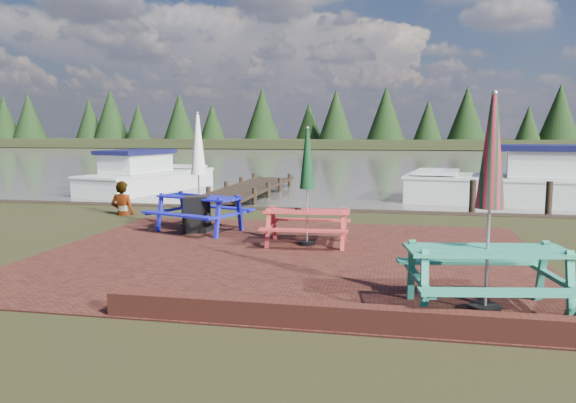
{
  "coord_description": "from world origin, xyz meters",
  "views": [
    {
      "loc": [
        1.97,
        -8.8,
        2.28
      ],
      "look_at": [
        0.01,
        1.06,
        1.0
      ],
      "focal_mm": 35.0,
      "sensor_mm": 36.0,
      "label": 1
    }
  ],
  "objects_px": {
    "picnic_table_teal": "(488,239)",
    "boat_jetty": "(147,178)",
    "jetty": "(249,189)",
    "picnic_table_blue": "(199,191)",
    "person": "(122,181)",
    "chalkboard": "(197,215)",
    "picnic_table_red": "(307,205)",
    "boat_near": "(535,186)"
  },
  "relations": [
    {
      "from": "picnic_table_teal",
      "to": "boat_jetty",
      "type": "xyz_separation_m",
      "value": [
        -11.13,
        13.94,
        -0.59
      ]
    },
    {
      "from": "jetty",
      "to": "boat_jetty",
      "type": "height_order",
      "value": "boat_jetty"
    },
    {
      "from": "picnic_table_blue",
      "to": "jetty",
      "type": "xyz_separation_m",
      "value": [
        -1.07,
        8.21,
        -0.82
      ]
    },
    {
      "from": "picnic_table_teal",
      "to": "person",
      "type": "height_order",
      "value": "picnic_table_teal"
    },
    {
      "from": "chalkboard",
      "to": "jetty",
      "type": "relative_size",
      "value": 0.09
    },
    {
      "from": "picnic_table_red",
      "to": "picnic_table_blue",
      "type": "relative_size",
      "value": 0.88
    },
    {
      "from": "jetty",
      "to": "person",
      "type": "height_order",
      "value": "person"
    },
    {
      "from": "jetty",
      "to": "boat_near",
      "type": "bearing_deg",
      "value": -1.54
    },
    {
      "from": "picnic_table_red",
      "to": "boat_near",
      "type": "relative_size",
      "value": 0.28
    },
    {
      "from": "jetty",
      "to": "boat_jetty",
      "type": "relative_size",
      "value": 1.34
    },
    {
      "from": "picnic_table_teal",
      "to": "person",
      "type": "bearing_deg",
      "value": 131.9
    },
    {
      "from": "picnic_table_blue",
      "to": "boat_near",
      "type": "distance_m",
      "value": 11.9
    },
    {
      "from": "picnic_table_red",
      "to": "jetty",
      "type": "bearing_deg",
      "value": 108.89
    },
    {
      "from": "boat_near",
      "to": "jetty",
      "type": "bearing_deg",
      "value": 97.12
    },
    {
      "from": "picnic_table_teal",
      "to": "chalkboard",
      "type": "xyz_separation_m",
      "value": [
        -5.44,
        4.41,
        -0.52
      ]
    },
    {
      "from": "picnic_table_blue",
      "to": "chalkboard",
      "type": "bearing_deg",
      "value": -60.22
    },
    {
      "from": "picnic_table_red",
      "to": "jetty",
      "type": "distance_m",
      "value": 9.99
    },
    {
      "from": "picnic_table_red",
      "to": "jetty",
      "type": "xyz_separation_m",
      "value": [
        -3.7,
        9.26,
        -0.7
      ]
    },
    {
      "from": "chalkboard",
      "to": "boat_jetty",
      "type": "bearing_deg",
      "value": 90.37
    },
    {
      "from": "picnic_table_red",
      "to": "boat_jetty",
      "type": "bearing_deg",
      "value": 125.94
    },
    {
      "from": "boat_jetty",
      "to": "picnic_table_red",
      "type": "bearing_deg",
      "value": -38.29
    },
    {
      "from": "boat_jetty",
      "to": "person",
      "type": "relative_size",
      "value": 3.71
    },
    {
      "from": "chalkboard",
      "to": "person",
      "type": "xyz_separation_m",
      "value": [
        -2.99,
        2.32,
        0.47
      ]
    },
    {
      "from": "picnic_table_teal",
      "to": "boat_near",
      "type": "height_order",
      "value": "picnic_table_teal"
    },
    {
      "from": "picnic_table_blue",
      "to": "chalkboard",
      "type": "height_order",
      "value": "picnic_table_blue"
    },
    {
      "from": "picnic_table_teal",
      "to": "person",
      "type": "distance_m",
      "value": 10.79
    },
    {
      "from": "picnic_table_teal",
      "to": "chalkboard",
      "type": "relative_size",
      "value": 3.22
    },
    {
      "from": "picnic_table_red",
      "to": "chalkboard",
      "type": "height_order",
      "value": "picnic_table_red"
    },
    {
      "from": "picnic_table_blue",
      "to": "boat_near",
      "type": "relative_size",
      "value": 0.32
    },
    {
      "from": "picnic_table_red",
      "to": "person",
      "type": "relative_size",
      "value": 1.28
    },
    {
      "from": "picnic_table_red",
      "to": "boat_near",
      "type": "bearing_deg",
      "value": 52.45
    },
    {
      "from": "picnic_table_blue",
      "to": "person",
      "type": "xyz_separation_m",
      "value": [
        -2.94,
        2.01,
        -0.02
      ]
    },
    {
      "from": "boat_jetty",
      "to": "person",
      "type": "xyz_separation_m",
      "value": [
        2.7,
        -7.21,
        0.55
      ]
    },
    {
      "from": "chalkboard",
      "to": "boat_near",
      "type": "bearing_deg",
      "value": 12.74
    },
    {
      "from": "boat_jetty",
      "to": "chalkboard",
      "type": "bearing_deg",
      "value": -46.29
    },
    {
      "from": "picnic_table_blue",
      "to": "chalkboard",
      "type": "xyz_separation_m",
      "value": [
        0.05,
        -0.31,
        -0.49
      ]
    },
    {
      "from": "picnic_table_blue",
      "to": "boat_jetty",
      "type": "bearing_deg",
      "value": 141.39
    },
    {
      "from": "picnic_table_teal",
      "to": "chalkboard",
      "type": "bearing_deg",
      "value": 131.47
    },
    {
      "from": "picnic_table_red",
      "to": "picnic_table_blue",
      "type": "height_order",
      "value": "picnic_table_blue"
    },
    {
      "from": "picnic_table_teal",
      "to": "boat_jetty",
      "type": "bearing_deg",
      "value": 119.12
    },
    {
      "from": "jetty",
      "to": "person",
      "type": "distance_m",
      "value": 6.52
    },
    {
      "from": "boat_near",
      "to": "boat_jetty",
      "type": "bearing_deg",
      "value": 93.62
    }
  ]
}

